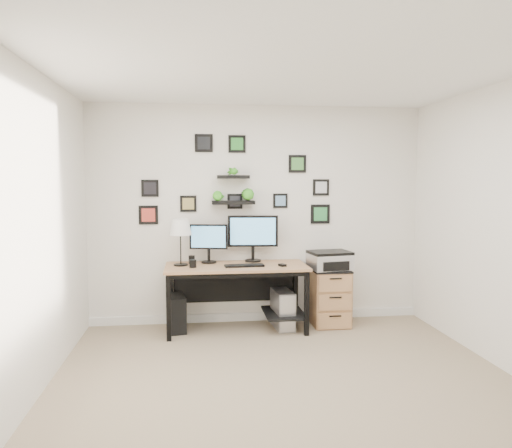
{
  "coord_description": "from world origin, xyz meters",
  "views": [
    {
      "loc": [
        -0.76,
        -3.94,
        1.72
      ],
      "look_at": [
        -0.04,
        1.83,
        1.2
      ],
      "focal_mm": 35.0,
      "sensor_mm": 36.0,
      "label": 1
    }
  ],
  "objects": [
    {
      "name": "mouse",
      "position": [
        0.22,
        1.5,
        0.76
      ],
      "size": [
        0.09,
        0.1,
        0.03
      ],
      "primitive_type": "cube",
      "rotation": [
        0.0,
        0.0,
        0.36
      ],
      "color": "black",
      "rests_on": "desk"
    },
    {
      "name": "table_lamp",
      "position": [
        -0.92,
        1.7,
        1.17
      ],
      "size": [
        0.26,
        0.26,
        0.53
      ],
      "color": "black",
      "rests_on": "desk"
    },
    {
      "name": "file_cabinet",
      "position": [
        0.82,
        1.72,
        0.34
      ],
      "size": [
        0.43,
        0.53,
        0.67
      ],
      "color": "tan",
      "rests_on": "ground"
    },
    {
      "name": "desk",
      "position": [
        -0.25,
        1.67,
        0.63
      ],
      "size": [
        1.6,
        0.7,
        0.75
      ],
      "color": "tan",
      "rests_on": "ground"
    },
    {
      "name": "room",
      "position": [
        0.0,
        1.98,
        0.05
      ],
      "size": [
        4.0,
        4.0,
        4.0
      ],
      "color": "tan",
      "rests_on": "ground"
    },
    {
      "name": "wall_decor",
      "position": [
        -0.27,
        1.93,
        1.64
      ],
      "size": [
        2.29,
        0.18,
        1.07
      ],
      "color": "black",
      "rests_on": "ground"
    },
    {
      "name": "printer",
      "position": [
        0.81,
        1.68,
        0.78
      ],
      "size": [
        0.51,
        0.43,
        0.21
      ],
      "color": "silver",
      "rests_on": "file_cabinet"
    },
    {
      "name": "keyboard",
      "position": [
        -0.21,
        1.54,
        0.76
      ],
      "size": [
        0.45,
        0.17,
        0.02
      ],
      "primitive_type": "cube",
      "rotation": [
        0.0,
        0.0,
        0.07
      ],
      "color": "black",
      "rests_on": "desk"
    },
    {
      "name": "pc_tower_grey",
      "position": [
        0.25,
        1.64,
        0.22
      ],
      "size": [
        0.23,
        0.46,
        0.44
      ],
      "color": "gray",
      "rests_on": "ground"
    },
    {
      "name": "pen_cup",
      "position": [
        -0.79,
        1.81,
        0.8
      ],
      "size": [
        0.07,
        0.07,
        0.09
      ],
      "primitive_type": "cylinder",
      "color": "black",
      "rests_on": "desk"
    },
    {
      "name": "monitor_right",
      "position": [
        -0.07,
        1.86,
        1.08
      ],
      "size": [
        0.59,
        0.21,
        0.55
      ],
      "color": "black",
      "rests_on": "desk"
    },
    {
      "name": "mug",
      "position": [
        -0.78,
        1.54,
        0.79
      ],
      "size": [
        0.08,
        0.08,
        0.09
      ],
      "primitive_type": "cylinder",
      "color": "black",
      "rests_on": "desk"
    },
    {
      "name": "monitor_left",
      "position": [
        -0.6,
        1.83,
        1.01
      ],
      "size": [
        0.44,
        0.2,
        0.45
      ],
      "color": "black",
      "rests_on": "desk"
    },
    {
      "name": "pc_tower_black",
      "position": [
        -0.98,
        1.7,
        0.2
      ],
      "size": [
        0.25,
        0.43,
        0.41
      ],
      "primitive_type": "cube",
      "rotation": [
        0.0,
        0.0,
        0.16
      ],
      "color": "black",
      "rests_on": "ground"
    }
  ]
}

